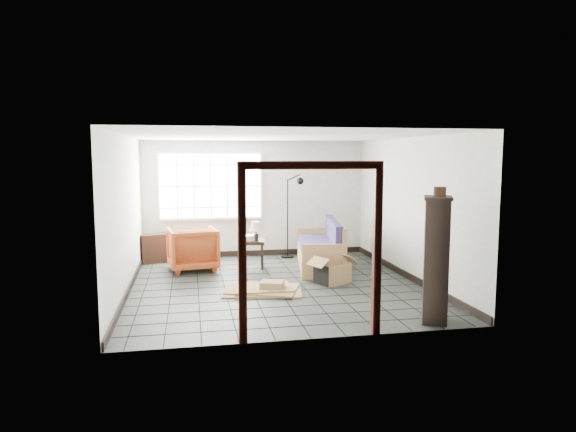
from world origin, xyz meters
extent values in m
plane|color=black|center=(0.00, 0.00, 0.00)|extent=(5.50, 5.50, 0.00)
cube|color=#B1B7AF|center=(0.00, 2.75, 1.30)|extent=(5.00, 0.02, 2.60)
cube|color=#B1B7AF|center=(0.00, -2.75, 1.30)|extent=(5.00, 0.02, 2.60)
cube|color=#B1B7AF|center=(-2.50, 0.00, 1.30)|extent=(0.02, 5.50, 2.60)
cube|color=#B1B7AF|center=(2.50, 0.00, 1.30)|extent=(0.02, 5.50, 2.60)
cube|color=white|center=(0.00, 0.00, 2.60)|extent=(5.00, 5.50, 0.02)
cube|color=black|center=(0.00, 2.73, 0.06)|extent=(4.95, 0.03, 0.12)
cube|color=black|center=(-2.48, 0.00, 0.06)|extent=(0.03, 5.45, 0.12)
cube|color=black|center=(2.48, 0.00, 0.06)|extent=(0.03, 5.45, 0.12)
cube|color=silver|center=(-1.00, 2.71, 1.60)|extent=(2.32, 0.06, 1.52)
cube|color=white|center=(-1.00, 2.67, 1.60)|extent=(2.20, 0.02, 1.40)
cube|color=#3C140D|center=(-0.85, -2.70, 1.05)|extent=(0.10, 0.08, 2.10)
cube|color=#3C140D|center=(0.85, -2.70, 1.05)|extent=(0.10, 0.08, 2.10)
cube|color=#3C140D|center=(0.00, -2.70, 2.15)|extent=(1.80, 0.08, 0.10)
cube|color=#A77D4B|center=(1.12, 1.24, 0.19)|extent=(1.17, 2.18, 0.37)
cube|color=#A77D4B|center=(0.94, 0.19, 0.33)|extent=(0.83, 0.20, 0.66)
cube|color=#A77D4B|center=(1.30, 2.29, 0.33)|extent=(0.83, 0.20, 0.66)
cube|color=#A77D4B|center=(1.49, 1.17, 0.57)|extent=(0.43, 2.05, 0.72)
cube|color=#241B43|center=(0.98, 0.57, 0.46)|extent=(0.85, 0.78, 0.17)
cube|color=#241B43|center=(1.28, 0.52, 0.70)|extent=(0.26, 0.68, 0.54)
cube|color=#241B43|center=(1.10, 1.24, 0.46)|extent=(0.85, 0.78, 0.17)
cube|color=#241B43|center=(1.39, 1.19, 0.70)|extent=(0.26, 0.68, 0.54)
cube|color=#241B43|center=(1.22, 1.91, 0.46)|extent=(0.85, 0.78, 0.17)
cube|color=#241B43|center=(1.51, 1.86, 0.70)|extent=(0.26, 0.68, 0.54)
imported|color=#992D16|center=(-1.43, 1.46, 0.47)|extent=(1.04, 0.99, 0.94)
cube|color=black|center=(-0.24, 1.47, 0.53)|extent=(0.58, 0.58, 0.06)
cube|color=black|center=(-0.47, 1.29, 0.26)|extent=(0.06, 0.06, 0.51)
cube|color=black|center=(-0.07, 1.23, 0.26)|extent=(0.06, 0.06, 0.51)
cube|color=black|center=(-0.42, 1.70, 0.26)|extent=(0.06, 0.06, 0.51)
cube|color=black|center=(-0.01, 1.64, 0.26)|extent=(0.06, 0.06, 0.51)
cylinder|color=black|center=(-0.16, 1.41, 0.63)|extent=(0.11, 0.11, 0.14)
cylinder|color=black|center=(-0.16, 1.41, 0.75)|extent=(0.03, 0.03, 0.10)
cone|color=beige|center=(-0.16, 1.41, 0.86)|extent=(0.29, 0.29, 0.19)
cube|color=silver|center=(-0.29, 1.46, 0.62)|extent=(0.35, 0.31, 0.10)
cylinder|color=black|center=(-0.43, 1.41, 0.62)|extent=(0.04, 0.07, 0.06)
cylinder|color=black|center=(0.67, 2.40, 0.02)|extent=(0.30, 0.30, 0.03)
cylinder|color=black|center=(0.67, 2.40, 0.88)|extent=(0.03, 0.03, 1.72)
cylinder|color=black|center=(0.80, 2.34, 1.79)|extent=(0.29, 0.04, 0.15)
sphere|color=black|center=(0.93, 2.28, 1.71)|extent=(0.16, 0.16, 0.15)
cube|color=black|center=(-2.15, 2.40, 0.31)|extent=(0.84, 0.59, 0.61)
cube|color=black|center=(-2.15, 2.40, 0.31)|extent=(0.78, 0.53, 0.03)
cube|color=black|center=(1.81, -2.40, 0.85)|extent=(0.47, 0.52, 1.70)
cube|color=black|center=(1.81, -2.40, 1.70)|extent=(0.52, 0.58, 0.04)
cylinder|color=black|center=(1.84, -2.39, 1.79)|extent=(0.19, 0.19, 0.12)
cube|color=olive|center=(1.02, -0.06, 0.01)|extent=(0.65, 0.60, 0.02)
cube|color=black|center=(0.78, -0.17, 0.18)|extent=(0.19, 0.39, 0.36)
cube|color=olive|center=(1.26, 0.05, 0.18)|extent=(0.19, 0.39, 0.36)
cube|color=olive|center=(1.11, -0.25, 0.18)|extent=(0.49, 0.24, 0.36)
cube|color=olive|center=(0.93, 0.13, 0.18)|extent=(0.49, 0.24, 0.36)
cube|color=olive|center=(0.72, -0.20, 0.42)|extent=(0.36, 0.46, 0.15)
cube|color=olive|center=(1.33, 0.08, 0.42)|extent=(0.36, 0.46, 0.15)
cube|color=olive|center=(-0.29, -0.41, 0.01)|extent=(1.43, 1.12, 0.03)
cube|color=olive|center=(-0.29, -0.41, 0.04)|extent=(1.35, 1.18, 0.03)
cube|color=olive|center=(-0.29, -0.41, 0.07)|extent=(0.98, 0.71, 0.03)
cube|color=olive|center=(-0.14, -0.49, 0.13)|extent=(0.45, 0.41, 0.11)
camera|label=1|loc=(-1.44, -8.74, 2.26)|focal=32.00mm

